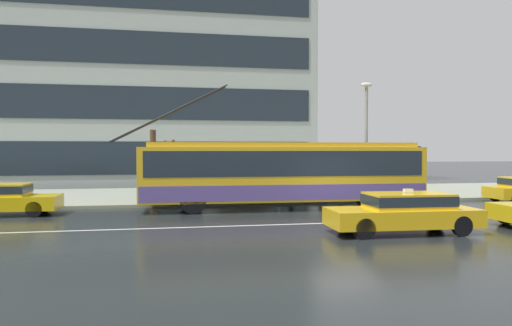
# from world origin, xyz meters

# --- Properties ---
(ground_plane) EXTENTS (160.00, 160.00, 0.00)m
(ground_plane) POSITION_xyz_m (0.00, 0.00, 0.00)
(ground_plane) COLOR #212627
(sidewalk_slab) EXTENTS (80.00, 10.00, 0.14)m
(sidewalk_slab) POSITION_xyz_m (0.00, 9.87, 0.07)
(sidewalk_slab) COLOR gray
(sidewalk_slab) RESTS_ON ground_plane
(lane_centre_line) EXTENTS (72.00, 0.14, 0.01)m
(lane_centre_line) POSITION_xyz_m (0.00, -1.20, 0.00)
(lane_centre_line) COLOR silver
(lane_centre_line) RESTS_ON ground_plane
(trolleybus) EXTENTS (13.62, 2.87, 5.40)m
(trolleybus) POSITION_xyz_m (-1.63, 3.27, 1.62)
(trolleybus) COLOR gold
(trolleybus) RESTS_ON ground_plane
(taxi_oncoming_near) EXTENTS (4.73, 1.93, 1.39)m
(taxi_oncoming_near) POSITION_xyz_m (0.56, -3.65, 0.70)
(taxi_oncoming_near) COLOR yellow
(taxi_oncoming_near) RESTS_ON ground_plane
(bus_shelter) EXTENTS (3.94, 1.69, 2.51)m
(bus_shelter) POSITION_xyz_m (-3.03, 6.57, 2.02)
(bus_shelter) COLOR gray
(bus_shelter) RESTS_ON sidewalk_slab
(pedestrian_at_shelter) EXTENTS (0.51, 0.51, 1.62)m
(pedestrian_at_shelter) POSITION_xyz_m (-0.31, 6.66, 1.09)
(pedestrian_at_shelter) COLOR #232926
(pedestrian_at_shelter) RESTS_ON sidewalk_slab
(pedestrian_approaching_curb) EXTENTS (1.37, 1.37, 1.99)m
(pedestrian_approaching_curb) POSITION_xyz_m (1.80, 7.67, 1.75)
(pedestrian_approaching_curb) COLOR #4D414A
(pedestrian_approaching_curb) RESTS_ON sidewalk_slab
(pedestrian_walking_past) EXTENTS (0.43, 0.43, 1.59)m
(pedestrian_walking_past) POSITION_xyz_m (2.47, 6.92, 1.08)
(pedestrian_walking_past) COLOR black
(pedestrian_walking_past) RESTS_ON sidewalk_slab
(pedestrian_waiting_by_pole) EXTENTS (0.46, 0.46, 1.63)m
(pedestrian_waiting_by_pole) POSITION_xyz_m (0.95, 5.66, 1.11)
(pedestrian_waiting_by_pole) COLOR #5B5153
(pedestrian_waiting_by_pole) RESTS_ON sidewalk_slab
(street_lamp) EXTENTS (0.60, 0.32, 5.88)m
(street_lamp) POSITION_xyz_m (3.33, 5.63, 3.67)
(street_lamp) COLOR gray
(street_lamp) RESTS_ON sidewalk_slab
(street_tree_bare) EXTENTS (1.28, 1.95, 3.55)m
(street_tree_bare) POSITION_xyz_m (-7.25, 7.72, 2.07)
(street_tree_bare) COLOR brown
(street_tree_bare) RESTS_ON sidewalk_slab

